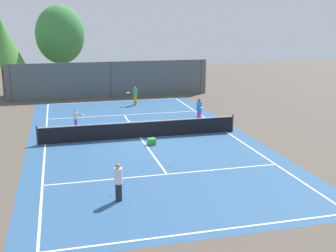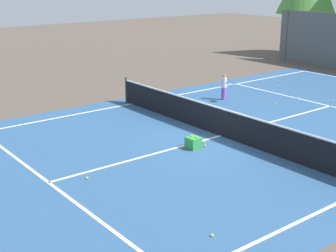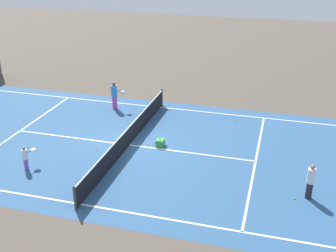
% 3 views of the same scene
% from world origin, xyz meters
% --- Properties ---
extents(ground_plane, '(80.00, 80.00, 0.00)m').
position_xyz_m(ground_plane, '(0.00, 0.00, 0.00)').
color(ground_plane, brown).
extents(court_surface, '(13.00, 25.00, 0.01)m').
position_xyz_m(court_surface, '(0.00, 0.00, 0.00)').
color(court_surface, '#2D5684').
rests_on(court_surface, ground_plane).
extents(tennis_net, '(11.90, 0.10, 1.10)m').
position_xyz_m(tennis_net, '(0.00, 0.00, 0.51)').
color(tennis_net, '#333833').
rests_on(tennis_net, ground_plane).
extents(perimeter_fence, '(18.00, 0.12, 3.20)m').
position_xyz_m(perimeter_fence, '(0.00, 14.00, 1.60)').
color(perimeter_fence, '#515B60').
rests_on(perimeter_fence, ground_plane).
extents(tree_0, '(3.93, 3.93, 7.19)m').
position_xyz_m(tree_0, '(-9.26, 16.72, 4.98)').
color(tree_0, brown).
rests_on(tree_0, ground_plane).
extents(tree_1, '(4.64, 4.38, 8.21)m').
position_xyz_m(tree_1, '(-4.12, 19.07, 5.41)').
color(tree_1, brown).
rests_on(tree_1, ground_plane).
extents(player_0, '(0.83, 0.43, 1.15)m').
position_xyz_m(player_0, '(-3.58, 3.65, 0.60)').
color(player_0, purple).
rests_on(player_0, ground_plane).
extents(player_1, '(0.33, 0.33, 1.53)m').
position_xyz_m(player_1, '(-2.54, -8.74, 0.79)').
color(player_1, '#232328').
rests_on(player_1, ground_plane).
extents(player_2, '(0.90, 0.36, 1.53)m').
position_xyz_m(player_2, '(1.46, 9.92, 0.79)').
color(player_2, orange).
rests_on(player_2, ground_plane).
extents(player_3, '(0.37, 0.93, 1.71)m').
position_xyz_m(player_3, '(4.57, 2.65, 0.88)').
color(player_3, '#D14799').
rests_on(player_3, ground_plane).
extents(ball_crate, '(0.43, 0.38, 0.43)m').
position_xyz_m(ball_crate, '(0.35, -1.56, 0.18)').
color(ball_crate, green).
rests_on(ball_crate, ground_plane).
extents(tennis_ball_0, '(0.07, 0.07, 0.07)m').
position_xyz_m(tennis_ball_0, '(0.22, -0.96, 0.03)').
color(tennis_ball_0, '#CCE533').
rests_on(tennis_ball_0, ground_plane).
extents(tennis_ball_1, '(0.07, 0.07, 0.07)m').
position_xyz_m(tennis_ball_1, '(3.97, 2.96, 0.03)').
color(tennis_ball_1, '#CCE533').
rests_on(tennis_ball_1, ground_plane).
extents(tennis_ball_2, '(0.07, 0.07, 0.07)m').
position_xyz_m(tennis_ball_2, '(-0.21, 8.22, 0.03)').
color(tennis_ball_2, '#CCE533').
rests_on(tennis_ball_2, ground_plane).
extents(tennis_ball_3, '(0.07, 0.07, 0.07)m').
position_xyz_m(tennis_ball_3, '(-2.79, -8.20, 0.03)').
color(tennis_ball_3, '#CCE533').
rests_on(tennis_ball_3, ground_plane).
extents(tennis_ball_4, '(0.07, 0.07, 0.07)m').
position_xyz_m(tennis_ball_4, '(0.42, -5.46, 0.03)').
color(tennis_ball_4, '#CCE533').
rests_on(tennis_ball_4, ground_plane).
extents(tennis_ball_5, '(0.07, 0.07, 0.07)m').
position_xyz_m(tennis_ball_5, '(-1.68, 4.85, 0.03)').
color(tennis_ball_5, '#CCE533').
rests_on(tennis_ball_5, ground_plane).
extents(tennis_ball_6, '(0.07, 0.07, 0.07)m').
position_xyz_m(tennis_ball_6, '(0.48, -1.17, 0.03)').
color(tennis_ball_6, '#CCE533').
rests_on(tennis_ball_6, ground_plane).
extents(tennis_ball_7, '(0.07, 0.07, 0.07)m').
position_xyz_m(tennis_ball_7, '(-3.77, 7.64, 0.03)').
color(tennis_ball_7, '#CCE533').
rests_on(tennis_ball_7, ground_plane).
extents(tennis_ball_8, '(0.07, 0.07, 0.07)m').
position_xyz_m(tennis_ball_8, '(4.76, -4.86, 0.03)').
color(tennis_ball_8, '#CCE533').
rests_on(tennis_ball_8, ground_plane).
extents(tennis_ball_9, '(0.07, 0.07, 0.07)m').
position_xyz_m(tennis_ball_9, '(-0.96, 1.40, 0.03)').
color(tennis_ball_9, '#CCE533').
rests_on(tennis_ball_9, ground_plane).
extents(tennis_ball_10, '(0.07, 0.07, 0.07)m').
position_xyz_m(tennis_ball_10, '(-1.66, 6.37, 0.03)').
color(tennis_ball_10, '#CCE533').
rests_on(tennis_ball_10, ground_plane).
extents(tennis_ball_11, '(0.07, 0.07, 0.07)m').
position_xyz_m(tennis_ball_11, '(-0.42, 7.23, 0.03)').
color(tennis_ball_11, '#CCE533').
rests_on(tennis_ball_11, ground_plane).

